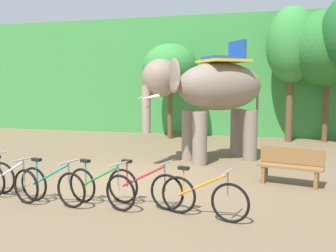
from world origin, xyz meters
TOP-DOWN VIEW (x-y plane):
  - ground_plane at (0.00, 0.00)m, footprint 80.00×80.00m
  - foliage_hedge at (0.00, 12.11)m, footprint 36.00×6.00m
  - tree_right at (-0.90, 7.56)m, footprint 2.43×2.43m
  - tree_far_left at (4.21, 7.99)m, footprint 2.08×2.08m
  - tree_center at (5.67, 8.25)m, footprint 3.53×3.53m
  - elephant at (1.62, 2.97)m, footprint 3.90×3.45m
  - bike_white at (-1.78, -2.13)m, footprint 1.67×0.60m
  - bike_teal at (-0.77, -2.14)m, footprint 1.68×0.55m
  - bike_green at (0.24, -2.03)m, footprint 1.65×0.66m
  - bike_red at (1.07, -1.80)m, footprint 1.69×0.54m
  - bike_orange at (2.30, -2.13)m, footprint 1.68×0.58m
  - wooden_bench at (3.93, 0.68)m, footprint 1.55×0.75m

SIDE VIEW (x-z plane):
  - ground_plane at x=0.00m, z-range 0.00..0.00m
  - bike_white at x=-1.78m, z-range -0.07..0.85m
  - bike_teal at x=-0.77m, z-range -0.07..0.85m
  - bike_green at x=0.24m, z-range -0.07..0.85m
  - bike_red at x=1.07m, z-range -0.07..0.85m
  - bike_orange at x=2.30m, z-range -0.07..0.85m
  - wooden_bench at x=3.93m, z-range 0.03..0.92m
  - elephant at x=1.62m, z-range 0.31..4.09m
  - foliage_hedge at x=0.00m, z-range 0.00..5.68m
  - tree_right at x=-0.90m, z-range 1.06..5.27m
  - tree_center at x=5.67m, z-range 1.16..6.63m
  - tree_far_left at x=4.21m, z-range 1.20..6.84m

